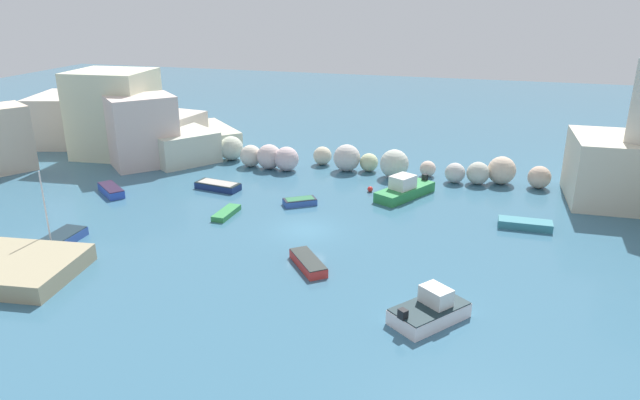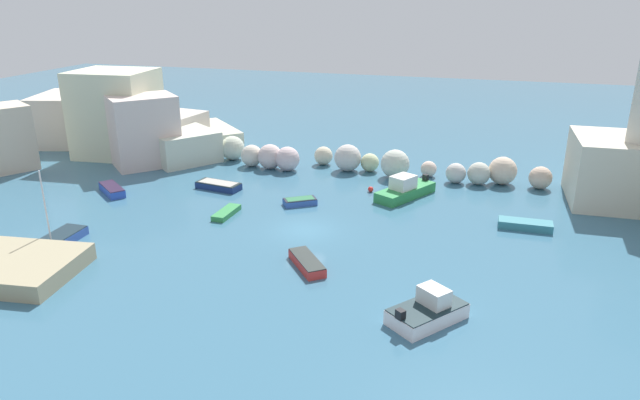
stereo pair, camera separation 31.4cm
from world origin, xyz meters
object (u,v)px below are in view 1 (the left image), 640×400
object	(u,v)px
moored_boat_2	(218,186)
moored_boat_6	(111,190)
moored_boat_3	(430,310)
moored_boat_8	(300,201)
moored_boat_5	(226,213)
moored_boat_7	(404,189)
moored_boat_4	(308,263)
channel_buoy	(370,189)
moored_boat_1	(525,224)
moored_boat_0	(52,244)

from	to	relation	value
moored_boat_2	moored_boat_6	world-z (taller)	moored_boat_6
moored_boat_3	moored_boat_6	size ratio (longest dim) A/B	1.27
moored_boat_3	moored_boat_8	bearing A→B (deg)	77.42
moored_boat_3	moored_boat_5	world-z (taller)	moored_boat_3
moored_boat_2	moored_boat_3	size ratio (longest dim) A/B	0.90
moored_boat_7	moored_boat_5	bearing A→B (deg)	-28.45
moored_boat_3	moored_boat_4	xyz separation A→B (m)	(-7.90, 4.07, -0.28)
moored_boat_4	moored_boat_8	xyz separation A→B (m)	(-3.92, 10.38, -0.02)
channel_buoy	moored_boat_1	xyz separation A→B (m)	(12.33, -4.71, 0.06)
moored_boat_0	moored_boat_7	size ratio (longest dim) A/B	0.91
moored_boat_0	moored_boat_3	bearing A→B (deg)	-95.56
moored_boat_1	moored_boat_7	size ratio (longest dim) A/B	0.62
moored_boat_4	moored_boat_8	world-z (taller)	moored_boat_4
moored_boat_1	moored_boat_3	world-z (taller)	moored_boat_3
moored_boat_0	moored_boat_6	bearing A→B (deg)	13.84
moored_boat_0	moored_boat_7	xyz separation A→B (m)	(20.99, 16.77, 0.31)
moored_boat_1	moored_boat_4	size ratio (longest dim) A/B	1.04
moored_boat_0	moored_boat_8	size ratio (longest dim) A/B	1.97
moored_boat_0	moored_boat_7	world-z (taller)	moored_boat_0
moored_boat_1	moored_boat_7	world-z (taller)	moored_boat_7
moored_boat_1	moored_boat_2	size ratio (longest dim) A/B	0.91
moored_boat_4	moored_boat_5	bearing A→B (deg)	14.07
moored_boat_5	moored_boat_0	bearing A→B (deg)	-42.26
moored_boat_6	moored_boat_7	bearing A→B (deg)	-127.17
moored_boat_4	moored_boat_5	size ratio (longest dim) A/B	1.16
moored_boat_0	moored_boat_1	world-z (taller)	moored_boat_0
moored_boat_5	channel_buoy	bearing A→B (deg)	133.81
moored_boat_3	moored_boat_5	bearing A→B (deg)	95.19
moored_boat_4	moored_boat_5	world-z (taller)	moored_boat_4
channel_buoy	moored_boat_4	world-z (taller)	moored_boat_4
channel_buoy	moored_boat_0	world-z (taller)	moored_boat_0
moored_boat_0	moored_boat_6	size ratio (longest dim) A/B	1.55
moored_boat_0	moored_boat_4	xyz separation A→B (m)	(17.15, 2.19, -0.04)
channel_buoy	moored_boat_7	distance (m)	3.05
moored_boat_6	moored_boat_4	bearing A→B (deg)	-164.48
moored_boat_7	moored_boat_4	bearing A→B (deg)	14.10
moored_boat_3	moored_boat_0	bearing A→B (deg)	123.84
channel_buoy	moored_boat_5	bearing A→B (deg)	-138.16
moored_boat_1	moored_boat_4	bearing A→B (deg)	-141.87
moored_boat_5	moored_boat_8	xyz separation A→B (m)	(4.66, 3.77, 0.08)
moored_boat_0	moored_boat_4	world-z (taller)	moored_boat_0
moored_boat_4	moored_boat_6	xyz separation A→B (m)	(-20.01, 8.43, 0.03)
moored_boat_0	moored_boat_5	xyz separation A→B (m)	(8.56, 8.80, -0.14)
channel_buoy	moored_boat_1	size ratio (longest dim) A/B	0.13
moored_boat_6	moored_boat_7	xyz separation A→B (m)	(23.86, 6.15, 0.32)
moored_boat_7	moored_boat_8	size ratio (longest dim) A/B	2.15
moored_boat_4	moored_boat_1	bearing A→B (deg)	-90.23
moored_boat_1	moored_boat_2	world-z (taller)	moored_boat_2
moored_boat_0	moored_boat_7	distance (m)	26.87
moored_boat_1	moored_boat_8	bearing A→B (deg)	179.93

